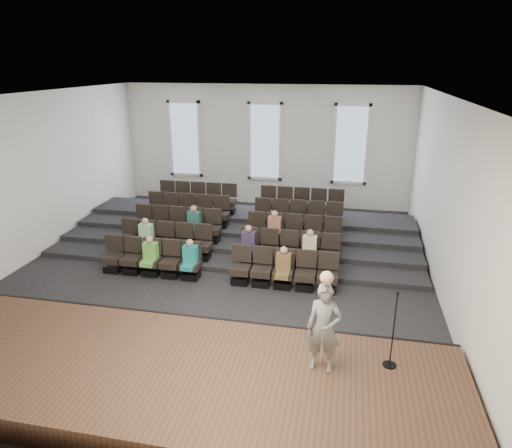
{
  "coord_description": "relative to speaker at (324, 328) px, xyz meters",
  "views": [
    {
      "loc": [
        3.46,
        -11.73,
        5.85
      ],
      "look_at": [
        0.94,
        0.5,
        1.39
      ],
      "focal_mm": 32.0,
      "sensor_mm": 36.0,
      "label": 1
    }
  ],
  "objects": [
    {
      "name": "wall_left",
      "position": [
        -9.25,
        4.58,
        1.15
      ],
      "size": [
        0.04,
        14.0,
        5.0
      ],
      "primitive_type": "cube",
      "color": "silver",
      "rests_on": "ground"
    },
    {
      "name": "stage_lip",
      "position": [
        -3.23,
        1.25,
        -1.1
      ],
      "size": [
        11.8,
        0.06,
        0.52
      ],
      "primitive_type": "cube",
      "color": "black",
      "rests_on": "ground"
    },
    {
      "name": "risers",
      "position": [
        -3.23,
        7.75,
        -1.15
      ],
      "size": [
        11.8,
        4.8,
        0.6
      ],
      "color": "black",
      "rests_on": "ground"
    },
    {
      "name": "windows",
      "position": [
        -3.23,
        11.53,
        1.35
      ],
      "size": [
        8.44,
        0.1,
        3.24
      ],
      "color": "white",
      "rests_on": "wall_back"
    },
    {
      "name": "wall_right",
      "position": [
        2.79,
        4.58,
        1.15
      ],
      "size": [
        0.04,
        14.0,
        5.0
      ],
      "primitive_type": "cube",
      "color": "silver",
      "rests_on": "ground"
    },
    {
      "name": "wall_front",
      "position": [
        -3.23,
        -2.44,
        1.15
      ],
      "size": [
        12.0,
        0.04,
        5.0
      ],
      "primitive_type": "cube",
      "color": "silver",
      "rests_on": "ground"
    },
    {
      "name": "speaker",
      "position": [
        0.0,
        0.0,
        0.0
      ],
      "size": [
        0.66,
        0.47,
        1.7
      ],
      "primitive_type": "imported",
      "rotation": [
        0.0,
        0.0,
        -0.1
      ],
      "color": "slate",
      "rests_on": "stage"
    },
    {
      "name": "ceiling",
      "position": [
        -3.23,
        4.58,
        3.66
      ],
      "size": [
        12.0,
        14.0,
        0.02
      ],
      "primitive_type": "cube",
      "color": "white",
      "rests_on": "ground"
    },
    {
      "name": "seating_rows",
      "position": [
        -3.23,
        6.12,
        -0.67
      ],
      "size": [
        6.8,
        4.7,
        1.67
      ],
      "color": "black",
      "rests_on": "ground"
    },
    {
      "name": "wall_back",
      "position": [
        -3.23,
        11.6,
        1.15
      ],
      "size": [
        12.0,
        0.04,
        5.0
      ],
      "primitive_type": "cube",
      "color": "silver",
      "rests_on": "ground"
    },
    {
      "name": "mic_stand",
      "position": [
        1.24,
        0.33,
        -0.39
      ],
      "size": [
        0.26,
        0.26,
        1.55
      ],
      "color": "black",
      "rests_on": "stage"
    },
    {
      "name": "stage",
      "position": [
        -3.23,
        -0.52,
        -1.1
      ],
      "size": [
        11.8,
        3.6,
        0.5
      ],
      "primitive_type": "cube",
      "color": "#4B2E20",
      "rests_on": "ground"
    },
    {
      "name": "audience",
      "position": [
        -3.23,
        4.9,
        -0.54
      ],
      "size": [
        5.45,
        2.64,
        1.1
      ],
      "color": "#61AF46",
      "rests_on": "seating_rows"
    },
    {
      "name": "ground",
      "position": [
        -3.23,
        4.58,
        -1.35
      ],
      "size": [
        14.0,
        14.0,
        0.0
      ],
      "primitive_type": "plane",
      "color": "black",
      "rests_on": "ground"
    }
  ]
}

